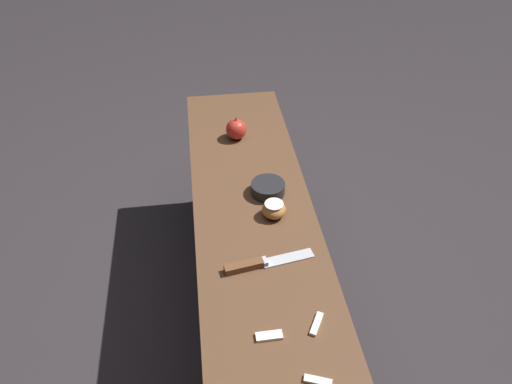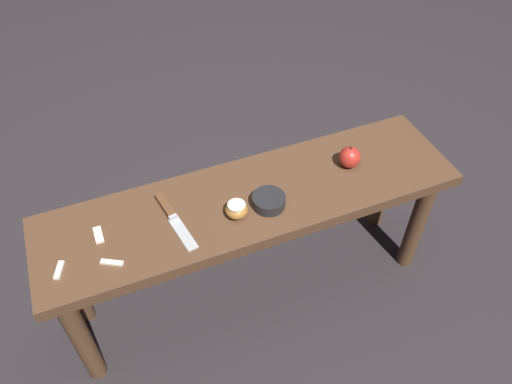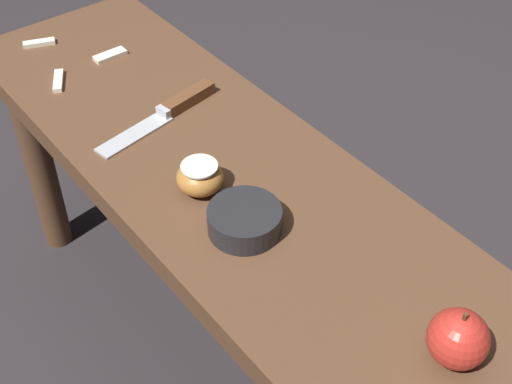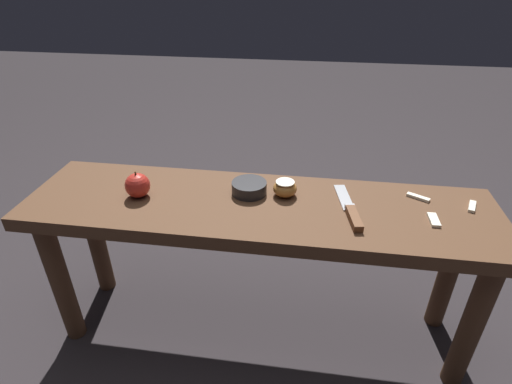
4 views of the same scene
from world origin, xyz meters
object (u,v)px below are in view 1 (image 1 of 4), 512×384
at_px(apple_whole, 236,129).
at_px(apple_cut, 274,210).
at_px(knife, 256,264).
at_px(bowl, 268,188).
at_px(wooden_bench, 252,223).

height_order(apple_whole, apple_cut, apple_whole).
relative_size(knife, apple_cut, 3.48).
xyz_separation_m(apple_cut, bowl, (0.10, 0.00, -0.01)).
height_order(apple_cut, bowl, apple_cut).
xyz_separation_m(knife, apple_whole, (0.59, -0.01, 0.03)).
bearing_deg(apple_whole, wooden_bench, -178.14).
height_order(knife, bowl, bowl).
xyz_separation_m(wooden_bench, knife, (-0.25, 0.02, 0.09)).
bearing_deg(knife, wooden_bench, 75.34).
bearing_deg(apple_whole, bowl, -168.54).
bearing_deg(knife, apple_cut, 58.15).
height_order(knife, apple_cut, apple_cut).
bearing_deg(apple_cut, bowl, 0.55).
distance_m(wooden_bench, bowl, 0.12).
bearing_deg(wooden_bench, knife, 175.08).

